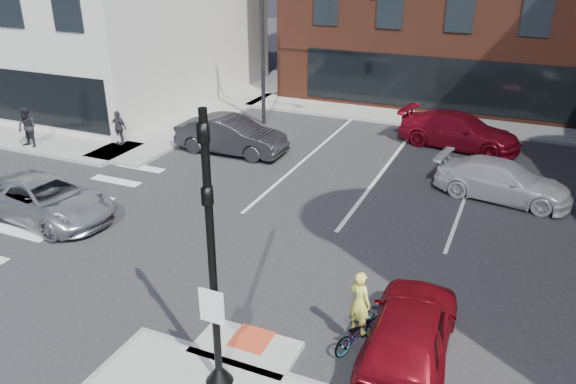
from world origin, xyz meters
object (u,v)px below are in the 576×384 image
at_px(bg_car_dark, 231,135).
at_px(white_pickup, 503,181).
at_px(cyclist, 359,322).
at_px(bg_car_red, 459,131).
at_px(pedestrian_b, 118,128).
at_px(silver_suv, 46,199).
at_px(red_sedan, 410,332).
at_px(pedestrian_a, 27,128).

bearing_deg(bg_car_dark, white_pickup, -92.20).
relative_size(white_pickup, cyclist, 2.40).
xyz_separation_m(bg_car_dark, bg_car_red, (9.25, 4.87, -0.03)).
relative_size(white_pickup, pedestrian_b, 3.11).
relative_size(silver_suv, bg_car_dark, 1.04).
bearing_deg(silver_suv, pedestrian_b, 27.20).
bearing_deg(red_sedan, bg_car_red, -88.78).
bearing_deg(cyclist, bg_car_red, -66.52).
bearing_deg(bg_car_dark, pedestrian_a, 110.86).
bearing_deg(bg_car_dark, red_sedan, -136.04).
bearing_deg(pedestrian_b, bg_car_dark, 20.39).
relative_size(bg_car_red, pedestrian_a, 3.01).
relative_size(pedestrian_a, pedestrian_b, 1.17).
bearing_deg(bg_car_red, pedestrian_a, 125.07).
bearing_deg(white_pickup, silver_suv, 127.66).
xyz_separation_m(silver_suv, pedestrian_a, (-6.07, 5.00, 0.34)).
distance_m(silver_suv, pedestrian_b, 7.47).
distance_m(bg_car_dark, pedestrian_a, 9.27).
height_order(white_pickup, pedestrian_a, pedestrian_a).
distance_m(red_sedan, white_pickup, 10.29).
xyz_separation_m(red_sedan, bg_car_red, (-1.11, 15.46, 0.01)).
distance_m(red_sedan, cyclist, 1.18).
bearing_deg(pedestrian_b, cyclist, -27.14).
distance_m(bg_car_red, pedestrian_b, 15.69).
bearing_deg(silver_suv, cyclist, -93.70).
distance_m(bg_car_dark, pedestrian_b, 5.33).
bearing_deg(pedestrian_b, bg_car_red, 28.99).
bearing_deg(pedestrian_a, cyclist, -19.96).
xyz_separation_m(silver_suv, bg_car_red, (11.81, 13.23, 0.08)).
relative_size(red_sedan, pedestrian_a, 2.52).
distance_m(white_pickup, bg_car_red, 5.72).
distance_m(silver_suv, pedestrian_a, 7.87).
relative_size(bg_car_dark, pedestrian_b, 3.19).
height_order(silver_suv, red_sedan, red_sedan).
bearing_deg(white_pickup, pedestrian_a, 106.56).
distance_m(silver_suv, bg_car_dark, 8.75).
bearing_deg(bg_car_dark, pedestrian_b, 104.40).
distance_m(silver_suv, cyclist, 11.94).
xyz_separation_m(red_sedan, pedestrian_b, (-15.50, 9.22, 0.15)).
relative_size(silver_suv, pedestrian_a, 2.84).
bearing_deg(white_pickup, bg_car_dark, 96.31).
xyz_separation_m(red_sedan, bg_car_dark, (-10.35, 10.58, 0.04)).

